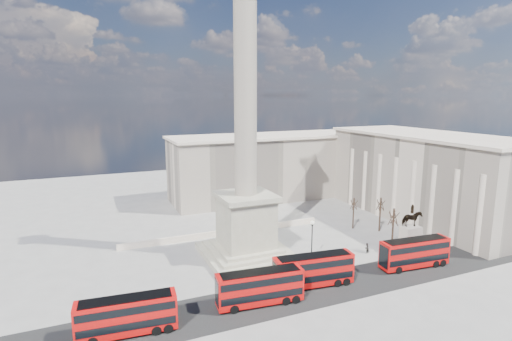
{
  "coord_description": "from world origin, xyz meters",
  "views": [
    {
      "loc": [
        -23.51,
        -54.17,
        26.7
      ],
      "look_at": [
        0.78,
        2.56,
        15.08
      ],
      "focal_mm": 28.0,
      "sensor_mm": 36.0,
      "label": 1
    }
  ],
  "objects_px": {
    "nelsons_column": "(246,181)",
    "pedestrian_standing": "(367,248)",
    "red_bus_a": "(260,287)",
    "red_bus_b": "(314,270)",
    "pedestrian_walking": "(344,265)",
    "pedestrian_crossing": "(292,267)",
    "red_bus_c": "(415,253)",
    "victorian_lamp": "(312,237)",
    "equestrian_statue": "(410,235)",
    "red_bus_e": "(128,315)",
    "red_bus_d": "(500,239)"
  },
  "relations": [
    {
      "from": "red_bus_c",
      "to": "equestrian_statue",
      "type": "height_order",
      "value": "equestrian_statue"
    },
    {
      "from": "red_bus_c",
      "to": "red_bus_b",
      "type": "bearing_deg",
      "value": -177.59
    },
    {
      "from": "red_bus_b",
      "to": "pedestrian_standing",
      "type": "height_order",
      "value": "red_bus_b"
    },
    {
      "from": "nelsons_column",
      "to": "red_bus_b",
      "type": "distance_m",
      "value": 18.04
    },
    {
      "from": "red_bus_a",
      "to": "red_bus_e",
      "type": "height_order",
      "value": "red_bus_a"
    },
    {
      "from": "red_bus_a",
      "to": "red_bus_e",
      "type": "distance_m",
      "value": 16.46
    },
    {
      "from": "nelsons_column",
      "to": "pedestrian_standing",
      "type": "height_order",
      "value": "nelsons_column"
    },
    {
      "from": "red_bus_a",
      "to": "pedestrian_standing",
      "type": "relative_size",
      "value": 6.48
    },
    {
      "from": "red_bus_e",
      "to": "victorian_lamp",
      "type": "height_order",
      "value": "victorian_lamp"
    },
    {
      "from": "red_bus_e",
      "to": "equestrian_statue",
      "type": "distance_m",
      "value": 48.2
    },
    {
      "from": "nelsons_column",
      "to": "pedestrian_standing",
      "type": "relative_size",
      "value": 28.02
    },
    {
      "from": "pedestrian_walking",
      "to": "pedestrian_crossing",
      "type": "distance_m",
      "value": 8.04
    },
    {
      "from": "victorian_lamp",
      "to": "pedestrian_crossing",
      "type": "bearing_deg",
      "value": -151.56
    },
    {
      "from": "pedestrian_crossing",
      "to": "nelsons_column",
      "type": "bearing_deg",
      "value": -10.65
    },
    {
      "from": "red_bus_a",
      "to": "pedestrian_standing",
      "type": "bearing_deg",
      "value": 25.4
    },
    {
      "from": "nelsons_column",
      "to": "red_bus_e",
      "type": "distance_m",
      "value": 28.01
    },
    {
      "from": "victorian_lamp",
      "to": "equestrian_statue",
      "type": "height_order",
      "value": "equestrian_statue"
    },
    {
      "from": "red_bus_a",
      "to": "victorian_lamp",
      "type": "bearing_deg",
      "value": 41.51
    },
    {
      "from": "nelsons_column",
      "to": "pedestrian_standing",
      "type": "distance_m",
      "value": 23.99
    },
    {
      "from": "red_bus_c",
      "to": "pedestrian_standing",
      "type": "xyz_separation_m",
      "value": [
        -3.2,
        7.62,
        -1.54
      ]
    },
    {
      "from": "victorian_lamp",
      "to": "pedestrian_crossing",
      "type": "xyz_separation_m",
      "value": [
        -5.08,
        -2.75,
        -3.11
      ]
    },
    {
      "from": "pedestrian_walking",
      "to": "pedestrian_standing",
      "type": "bearing_deg",
      "value": 38.62
    },
    {
      "from": "red_bus_c",
      "to": "red_bus_e",
      "type": "distance_m",
      "value": 43.4
    },
    {
      "from": "nelsons_column",
      "to": "red_bus_d",
      "type": "bearing_deg",
      "value": -20.28
    },
    {
      "from": "pedestrian_crossing",
      "to": "pedestrian_standing",
      "type": "bearing_deg",
      "value": -121.54
    },
    {
      "from": "equestrian_statue",
      "to": "victorian_lamp",
      "type": "bearing_deg",
      "value": 169.28
    },
    {
      "from": "red_bus_d",
      "to": "nelsons_column",
      "type": "bearing_deg",
      "value": 159.68
    },
    {
      "from": "red_bus_d",
      "to": "pedestrian_standing",
      "type": "relative_size",
      "value": 5.8
    },
    {
      "from": "red_bus_c",
      "to": "victorian_lamp",
      "type": "distance_m",
      "value": 16.15
    },
    {
      "from": "nelsons_column",
      "to": "pedestrian_standing",
      "type": "xyz_separation_m",
      "value": [
        19.54,
        -7.02,
        -12.03
      ]
    },
    {
      "from": "red_bus_b",
      "to": "red_bus_c",
      "type": "distance_m",
      "value": 17.96
    },
    {
      "from": "red_bus_d",
      "to": "red_bus_e",
      "type": "xyz_separation_m",
      "value": [
        -62.06,
        -0.39,
        0.15
      ]
    },
    {
      "from": "red_bus_d",
      "to": "pedestrian_crossing",
      "type": "distance_m",
      "value": 37.81
    },
    {
      "from": "pedestrian_walking",
      "to": "red_bus_c",
      "type": "bearing_deg",
      "value": -7.36
    },
    {
      "from": "nelsons_column",
      "to": "red_bus_e",
      "type": "xyz_separation_m",
      "value": [
        -20.65,
        -15.7,
        -10.58
      ]
    },
    {
      "from": "nelsons_column",
      "to": "red_bus_a",
      "type": "bearing_deg",
      "value": -105.12
    },
    {
      "from": "victorian_lamp",
      "to": "pedestrian_standing",
      "type": "distance_m",
      "value": 10.73
    },
    {
      "from": "nelsons_column",
      "to": "red_bus_b",
      "type": "bearing_deg",
      "value": -70.96
    },
    {
      "from": "pedestrian_walking",
      "to": "pedestrian_crossing",
      "type": "height_order",
      "value": "pedestrian_crossing"
    },
    {
      "from": "nelsons_column",
      "to": "equestrian_statue",
      "type": "relative_size",
      "value": 5.96
    },
    {
      "from": "red_bus_e",
      "to": "victorian_lamp",
      "type": "bearing_deg",
      "value": 23.4
    },
    {
      "from": "nelsons_column",
      "to": "equestrian_statue",
      "type": "distance_m",
      "value": 30.3
    },
    {
      "from": "red_bus_c",
      "to": "pedestrian_walking",
      "type": "relative_size",
      "value": 7.47
    },
    {
      "from": "nelsons_column",
      "to": "red_bus_a",
      "type": "height_order",
      "value": "nelsons_column"
    },
    {
      "from": "red_bus_c",
      "to": "pedestrian_crossing",
      "type": "xyz_separation_m",
      "value": [
        -18.49,
        6.12,
        -1.6
      ]
    },
    {
      "from": "pedestrian_walking",
      "to": "pedestrian_standing",
      "type": "height_order",
      "value": "pedestrian_standing"
    },
    {
      "from": "victorian_lamp",
      "to": "red_bus_a",
      "type": "bearing_deg",
      "value": -144.18
    },
    {
      "from": "red_bus_c",
      "to": "pedestrian_crossing",
      "type": "height_order",
      "value": "red_bus_c"
    },
    {
      "from": "red_bus_e",
      "to": "pedestrian_crossing",
      "type": "height_order",
      "value": "red_bus_e"
    },
    {
      "from": "red_bus_b",
      "to": "pedestrian_crossing",
      "type": "xyz_separation_m",
      "value": [
        -0.55,
        5.37,
        -1.61
      ]
    }
  ]
}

